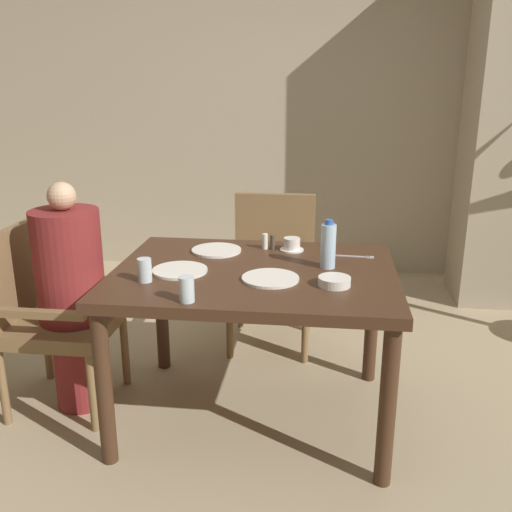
{
  "coord_description": "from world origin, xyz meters",
  "views": [
    {
      "loc": [
        0.31,
        -2.44,
        1.59
      ],
      "look_at": [
        0.0,
        0.05,
        0.81
      ],
      "focal_mm": 40.0,
      "sensor_mm": 36.0,
      "label": 1
    }
  ],
  "objects_px": {
    "diner_in_left_chair": "(72,296)",
    "water_bottle": "(328,245)",
    "chair_far_side": "(272,263)",
    "plate_main_left": "(270,278)",
    "plate_dessert_center": "(216,250)",
    "teacup_with_saucer": "(292,245)",
    "glass_tall_mid": "(145,270)",
    "chair_left_side": "(46,310)",
    "glass_tall_near": "(187,289)",
    "bowl_small": "(334,281)",
    "plate_main_right": "(180,270)"
  },
  "relations": [
    {
      "from": "diner_in_left_chair",
      "to": "glass_tall_near",
      "type": "height_order",
      "value": "diner_in_left_chair"
    },
    {
      "from": "chair_left_side",
      "to": "diner_in_left_chair",
      "type": "bearing_deg",
      "value": 0.0
    },
    {
      "from": "plate_main_right",
      "to": "glass_tall_near",
      "type": "bearing_deg",
      "value": -71.39
    },
    {
      "from": "plate_main_left",
      "to": "glass_tall_near",
      "type": "height_order",
      "value": "glass_tall_near"
    },
    {
      "from": "teacup_with_saucer",
      "to": "glass_tall_mid",
      "type": "relative_size",
      "value": 1.17
    },
    {
      "from": "diner_in_left_chair",
      "to": "plate_main_left",
      "type": "height_order",
      "value": "diner_in_left_chair"
    },
    {
      "from": "diner_in_left_chair",
      "to": "plate_dessert_center",
      "type": "distance_m",
      "value": 0.74
    },
    {
      "from": "chair_far_side",
      "to": "plate_main_left",
      "type": "height_order",
      "value": "chair_far_side"
    },
    {
      "from": "chair_far_side",
      "to": "plate_main_left",
      "type": "xyz_separation_m",
      "value": [
        0.08,
        -1.0,
        0.26
      ]
    },
    {
      "from": "chair_left_side",
      "to": "glass_tall_near",
      "type": "xyz_separation_m",
      "value": [
        0.82,
        -0.42,
        0.3
      ]
    },
    {
      "from": "teacup_with_saucer",
      "to": "glass_tall_near",
      "type": "bearing_deg",
      "value": -116.02
    },
    {
      "from": "chair_left_side",
      "to": "diner_in_left_chair",
      "type": "distance_m",
      "value": 0.16
    },
    {
      "from": "plate_main_left",
      "to": "plate_dessert_center",
      "type": "distance_m",
      "value": 0.5
    },
    {
      "from": "plate_main_left",
      "to": "teacup_with_saucer",
      "type": "relative_size",
      "value": 2.09
    },
    {
      "from": "plate_main_left",
      "to": "plate_dessert_center",
      "type": "bearing_deg",
      "value": 128.72
    },
    {
      "from": "chair_left_side",
      "to": "chair_far_side",
      "type": "xyz_separation_m",
      "value": [
        1.03,
        0.88,
        0.0
      ]
    },
    {
      "from": "plate_main_left",
      "to": "glass_tall_near",
      "type": "bearing_deg",
      "value": -135.54
    },
    {
      "from": "water_bottle",
      "to": "diner_in_left_chair",
      "type": "bearing_deg",
      "value": -176.64
    },
    {
      "from": "chair_left_side",
      "to": "plate_dessert_center",
      "type": "distance_m",
      "value": 0.88
    },
    {
      "from": "diner_in_left_chair",
      "to": "plate_dessert_center",
      "type": "bearing_deg",
      "value": 21.56
    },
    {
      "from": "bowl_small",
      "to": "chair_far_side",
      "type": "bearing_deg",
      "value": 108.9
    },
    {
      "from": "diner_in_left_chair",
      "to": "plate_dessert_center",
      "type": "xyz_separation_m",
      "value": [
        0.66,
        0.26,
        0.18
      ]
    },
    {
      "from": "chair_far_side",
      "to": "plate_main_right",
      "type": "relative_size",
      "value": 3.64
    },
    {
      "from": "chair_left_side",
      "to": "glass_tall_near",
      "type": "height_order",
      "value": "chair_left_side"
    },
    {
      "from": "plate_main_right",
      "to": "teacup_with_saucer",
      "type": "distance_m",
      "value": 0.62
    },
    {
      "from": "plate_main_right",
      "to": "plate_dessert_center",
      "type": "bearing_deg",
      "value": 72.47
    },
    {
      "from": "plate_dessert_center",
      "to": "glass_tall_near",
      "type": "xyz_separation_m",
      "value": [
        0.01,
        -0.68,
        0.05
      ]
    },
    {
      "from": "diner_in_left_chair",
      "to": "chair_far_side",
      "type": "xyz_separation_m",
      "value": [
        0.89,
        0.88,
        -0.08
      ]
    },
    {
      "from": "chair_left_side",
      "to": "plate_main_left",
      "type": "distance_m",
      "value": 1.15
    },
    {
      "from": "chair_left_side",
      "to": "water_bottle",
      "type": "height_order",
      "value": "water_bottle"
    },
    {
      "from": "chair_left_side",
      "to": "plate_main_left",
      "type": "xyz_separation_m",
      "value": [
        1.11,
        -0.13,
        0.26
      ]
    },
    {
      "from": "water_bottle",
      "to": "glass_tall_near",
      "type": "relative_size",
      "value": 2.22
    },
    {
      "from": "diner_in_left_chair",
      "to": "plate_main_left",
      "type": "relative_size",
      "value": 4.57
    },
    {
      "from": "bowl_small",
      "to": "glass_tall_near",
      "type": "bearing_deg",
      "value": -156.39
    },
    {
      "from": "diner_in_left_chair",
      "to": "bowl_small",
      "type": "distance_m",
      "value": 1.27
    },
    {
      "from": "diner_in_left_chair",
      "to": "water_bottle",
      "type": "relative_size",
      "value": 5.03
    },
    {
      "from": "plate_main_left",
      "to": "teacup_with_saucer",
      "type": "distance_m",
      "value": 0.46
    },
    {
      "from": "chair_left_side",
      "to": "plate_main_right",
      "type": "height_order",
      "value": "chair_left_side"
    },
    {
      "from": "plate_main_left",
      "to": "teacup_with_saucer",
      "type": "xyz_separation_m",
      "value": [
        0.06,
        0.45,
        0.02
      ]
    },
    {
      "from": "chair_left_side",
      "to": "plate_main_left",
      "type": "height_order",
      "value": "chair_left_side"
    },
    {
      "from": "plate_dessert_center",
      "to": "teacup_with_saucer",
      "type": "xyz_separation_m",
      "value": [
        0.38,
        0.06,
        0.02
      ]
    },
    {
      "from": "plate_dessert_center",
      "to": "plate_main_left",
      "type": "bearing_deg",
      "value": -51.28
    },
    {
      "from": "chair_far_side",
      "to": "water_bottle",
      "type": "height_order",
      "value": "water_bottle"
    },
    {
      "from": "chair_far_side",
      "to": "bowl_small",
      "type": "height_order",
      "value": "chair_far_side"
    },
    {
      "from": "plate_main_left",
      "to": "glass_tall_near",
      "type": "distance_m",
      "value": 0.42
    },
    {
      "from": "bowl_small",
      "to": "glass_tall_near",
      "type": "height_order",
      "value": "glass_tall_near"
    },
    {
      "from": "chair_far_side",
      "to": "plate_main_right",
      "type": "height_order",
      "value": "chair_far_side"
    },
    {
      "from": "teacup_with_saucer",
      "to": "bowl_small",
      "type": "xyz_separation_m",
      "value": [
        0.21,
        -0.49,
        -0.01
      ]
    },
    {
      "from": "chair_left_side",
      "to": "diner_in_left_chair",
      "type": "xyz_separation_m",
      "value": [
        0.14,
        0.0,
        0.08
      ]
    },
    {
      "from": "chair_left_side",
      "to": "chair_far_side",
      "type": "bearing_deg",
      "value": 40.47
    }
  ]
}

